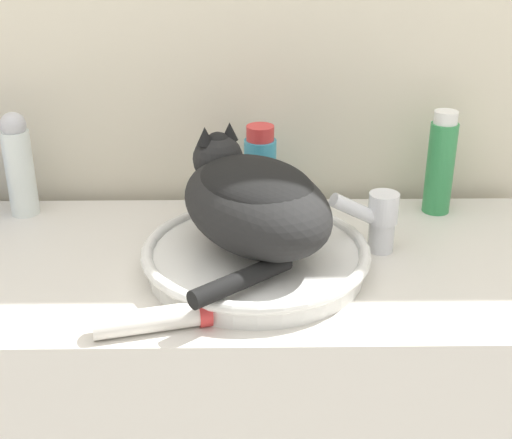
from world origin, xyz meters
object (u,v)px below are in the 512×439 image
at_px(cat, 253,199).
at_px(cream_tube, 155,319).
at_px(faucet, 378,218).
at_px(lotion_bottle_white, 19,164).
at_px(shampoo_bottle_tall, 440,164).
at_px(deodorant_stick, 209,182).
at_px(mouthwash_bottle, 260,172).

xyz_separation_m(cat, cream_tube, (-0.14, -0.18, -0.11)).
xyz_separation_m(cat, faucet, (0.21, 0.06, -0.06)).
distance_m(lotion_bottle_white, shampoo_bottle_tall, 0.79).
height_order(cat, cream_tube, cat).
bearing_deg(lotion_bottle_white, deodorant_stick, 0.00).
height_order(faucet, mouthwash_bottle, mouthwash_bottle).
xyz_separation_m(faucet, cream_tube, (-0.35, -0.24, -0.04)).
bearing_deg(mouthwash_bottle, faucet, -40.23).
xyz_separation_m(faucet, lotion_bottle_white, (-0.64, 0.16, 0.04)).
distance_m(mouthwash_bottle, cream_tube, 0.44).
relative_size(faucet, shampoo_bottle_tall, 0.62).
distance_m(faucet, deodorant_stick, 0.34).
xyz_separation_m(deodorant_stick, cream_tube, (-0.06, -0.40, -0.05)).
relative_size(faucet, lotion_bottle_white, 0.62).
xyz_separation_m(cat, deodorant_stick, (-0.08, 0.23, -0.06)).
xyz_separation_m(faucet, deodorant_stick, (-0.29, 0.16, 0.00)).
bearing_deg(deodorant_stick, mouthwash_bottle, 0.00).
distance_m(cat, cream_tube, 0.25).
relative_size(cat, shampoo_bottle_tall, 1.92).
bearing_deg(mouthwash_bottle, deodorant_stick, 180.00).
distance_m(mouthwash_bottle, deodorant_stick, 0.10).
bearing_deg(deodorant_stick, cat, -70.07).
height_order(cat, mouthwash_bottle, cat).
distance_m(faucet, cream_tube, 0.42).
bearing_deg(shampoo_bottle_tall, cat, -147.45).
bearing_deg(cream_tube, shampoo_bottle_tall, 39.10).
bearing_deg(cream_tube, faucet, 34.03).
xyz_separation_m(cat, shampoo_bottle_tall, (0.35, 0.23, -0.03)).
relative_size(lotion_bottle_white, deodorant_stick, 1.57).
bearing_deg(deodorant_stick, lotion_bottle_white, 180.00).
height_order(faucet, deodorant_stick, deodorant_stick).
bearing_deg(lotion_bottle_white, shampoo_bottle_tall, 0.00).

